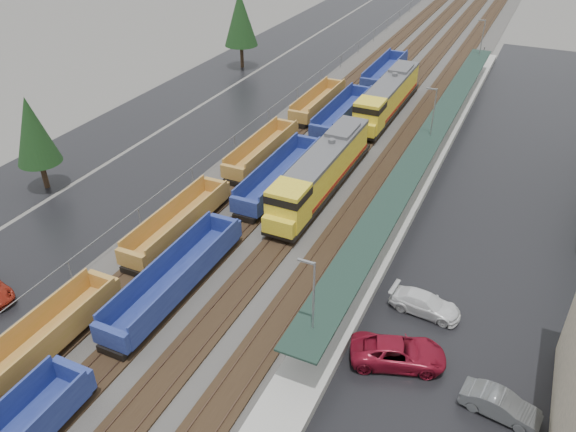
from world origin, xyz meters
name	(u,v)px	position (x,y,z in m)	size (l,w,h in m)	color
ballast_strip	(368,115)	(0.00, 60.00, 0.04)	(20.00, 160.00, 0.08)	#302D2B
trackbed	(368,114)	(0.00, 60.00, 0.16)	(14.60, 160.00, 0.22)	black
west_parking_lot	(259,97)	(-15.00, 60.00, 0.01)	(10.00, 160.00, 0.02)	black
west_road	(195,86)	(-25.00, 60.00, 0.01)	(9.00, 160.00, 0.02)	black
east_commuter_lot	(524,183)	(19.00, 50.00, 0.01)	(16.00, 100.00, 0.02)	black
station_platform	(427,158)	(9.50, 50.01, 0.73)	(3.00, 80.00, 8.00)	#9E9B93
chainlink_fence	(292,95)	(-9.50, 58.44, 1.61)	(0.08, 160.04, 2.02)	gray
tree_west_near	(33,131)	(-22.00, 30.00, 5.82)	(3.96, 3.96, 9.00)	#332316
tree_west_far	(240,18)	(-23.00, 70.00, 7.12)	(4.84, 4.84, 11.00)	#332316
locomotive_lead	(320,172)	(2.00, 39.61, 2.35)	(2.95, 19.44, 4.40)	black
locomotive_trail	(387,98)	(2.00, 60.61, 2.35)	(2.95, 19.44, 4.40)	black
well_string_yellow	(119,275)	(-6.00, 21.14, 1.13)	(2.53, 87.67, 2.24)	#A47C2D
well_string_blue	(236,220)	(-2.00, 30.99, 1.19)	(2.71, 99.37, 2.40)	navy
parked_car_east_b	(398,353)	(14.13, 22.60, 0.81)	(5.83, 2.69, 1.62)	maroon
parked_car_east_c	(425,304)	(14.57, 27.86, 0.71)	(4.86, 1.98, 1.41)	white
parked_car_east_e	(501,405)	(20.35, 21.26, 0.72)	(4.37, 1.52, 1.44)	#595C5E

